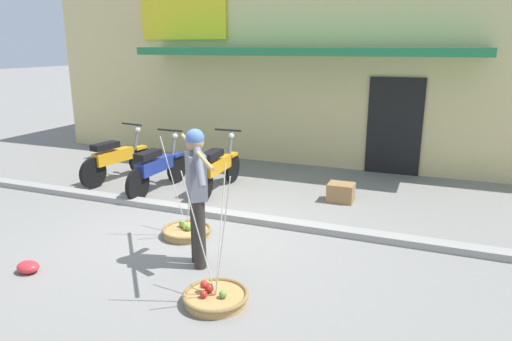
{
  "coord_description": "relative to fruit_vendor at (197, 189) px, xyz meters",
  "views": [
    {
      "loc": [
        3.02,
        -5.43,
        2.61
      ],
      "look_at": [
        0.62,
        0.6,
        0.85
      ],
      "focal_mm": 32.35,
      "sensor_mm": 36.0,
      "label": 1
    }
  ],
  "objects": [
    {
      "name": "ground_plane",
      "position": [
        -0.45,
        0.86,
        -0.98
      ],
      "size": [
        90.0,
        90.0,
        0.0
      ],
      "primitive_type": "plane",
      "color": "gray"
    },
    {
      "name": "sidewalk_curb",
      "position": [
        -0.45,
        1.56,
        -0.93
      ],
      "size": [
        20.0,
        0.24,
        0.1
      ],
      "primitive_type": "cube",
      "color": "gray",
      "rests_on": "ground"
    },
    {
      "name": "fruit_vendor",
      "position": [
        0.0,
        0.0,
        0.0
      ],
      "size": [
        1.21,
        1.47,
        1.7
      ],
      "color": "#2D2823",
      "rests_on": "ground"
    },
    {
      "name": "fruit_basket_left_side",
      "position": [
        0.59,
        -0.72,
        -0.91
      ],
      "size": [
        0.7,
        0.7,
        1.45
      ],
      "color": "#B2894C",
      "rests_on": "ground"
    },
    {
      "name": "fruit_basket_right_side",
      "position": [
        -0.59,
        0.72,
        -0.91
      ],
      "size": [
        0.7,
        0.7,
        1.45
      ],
      "color": "#B2894C",
      "rests_on": "ground"
    },
    {
      "name": "motorcycle_nearest_shop",
      "position": [
        -3.28,
        2.65,
        -0.53
      ],
      "size": [
        0.54,
        1.81,
        1.09
      ],
      "color": "black",
      "rests_on": "ground"
    },
    {
      "name": "motorcycle_second_in_row",
      "position": [
        -2.12,
        2.33,
        -0.53
      ],
      "size": [
        0.54,
        1.82,
        1.09
      ],
      "color": "black",
      "rests_on": "ground"
    },
    {
      "name": "motorcycle_third_in_row",
      "position": [
        -1.09,
        2.75,
        -0.53
      ],
      "size": [
        0.54,
        1.82,
        1.09
      ],
      "color": "black",
      "rests_on": "ground"
    },
    {
      "name": "storefront_building",
      "position": [
        -0.2,
        7.73,
        1.12
      ],
      "size": [
        13.0,
        6.0,
        4.2
      ],
      "color": "#DBC684",
      "rests_on": "ground"
    },
    {
      "name": "plastic_litter_bag",
      "position": [
        -1.79,
        -0.94,
        -0.91
      ],
      "size": [
        0.28,
        0.22,
        0.14
      ],
      "primitive_type": "ellipsoid",
      "color": "red",
      "rests_on": "ground"
    },
    {
      "name": "wooden_crate",
      "position": [
        1.14,
        3.02,
        -0.82
      ],
      "size": [
        0.44,
        0.36,
        0.32
      ],
      "primitive_type": "cube",
      "color": "olive",
      "rests_on": "ground"
    }
  ]
}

